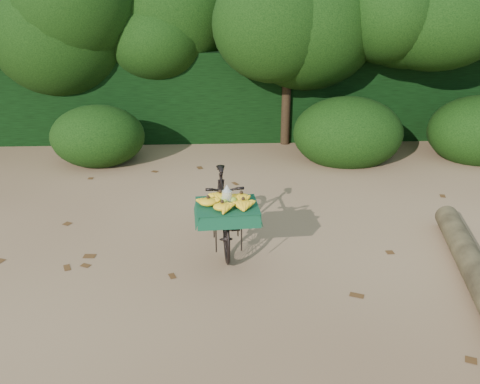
{
  "coord_description": "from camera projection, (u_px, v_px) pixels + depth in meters",
  "views": [
    {
      "loc": [
        -0.86,
        -4.54,
        3.01
      ],
      "look_at": [
        -0.62,
        0.75,
        0.84
      ],
      "focal_mm": 38.0,
      "sensor_mm": 36.0,
      "label": 1
    }
  ],
  "objects": [
    {
      "name": "leaf_litter",
      "position": [
        293.0,
        260.0,
        5.97
      ],
      "size": [
        7.0,
        7.3,
        0.01
      ],
      "primitive_type": null,
      "color": "#4F2F15",
      "rests_on": "ground"
    },
    {
      "name": "bush_clumps",
      "position": [
        293.0,
        137.0,
        9.2
      ],
      "size": [
        8.8,
        1.7,
        0.9
      ],
      "primitive_type": null,
      "color": "black",
      "rests_on": "ground"
    },
    {
      "name": "ground",
      "position": [
        302.0,
        291.0,
        5.37
      ],
      "size": [
        80.0,
        80.0,
        0.0
      ],
      "primitive_type": "plane",
      "color": "tan",
      "rests_on": "ground"
    },
    {
      "name": "vendor_bicycle",
      "position": [
        223.0,
        209.0,
        6.16
      ],
      "size": [
        0.71,
        1.69,
        0.94
      ],
      "rotation": [
        0.0,
        0.0,
        0.07
      ],
      "color": "black",
      "rests_on": "ground"
    },
    {
      "name": "tree_row",
      "position": [
        227.0,
        41.0,
        9.67
      ],
      "size": [
        14.5,
        2.0,
        4.0
      ],
      "primitive_type": null,
      "color": "black",
      "rests_on": "ground"
    },
    {
      "name": "hedge_backdrop",
      "position": [
        257.0,
        91.0,
        10.85
      ],
      "size": [
        26.0,
        1.8,
        1.8
      ],
      "primitive_type": "cube",
      "color": "black",
      "rests_on": "ground"
    }
  ]
}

